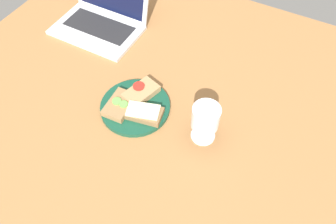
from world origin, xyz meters
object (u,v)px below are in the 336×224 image
Objects in this scene: sandwich_with_tomato at (141,92)px; laptop at (103,14)px; sandwich_with_cucumber at (120,105)px; sandwich_with_cheese at (143,112)px; wine_glass at (205,119)px; plate at (135,107)px.

laptop reaches higher than sandwich_with_tomato.
sandwich_with_tomato reaches higher than sandwich_with_cucumber.
laptop is (-36.38, 31.37, 1.99)cm from sandwich_with_cheese.
wine_glass is 0.40× the size of laptop.
plate is 43.84cm from laptop.
sandwich_with_cucumber is 7.96cm from sandwich_with_tomato.
sandwich_with_cucumber is 0.87× the size of wine_glass.
sandwich_with_cheese is 0.96× the size of wine_glass.
sandwich_with_tomato is (-4.70, 6.49, -0.06)cm from sandwich_with_cheese.
plate is at bearing 35.81° from sandwich_with_cucumber.
sandwich_with_cucumber is 0.91× the size of sandwich_with_cheese.
sandwich_with_cheese is at bearing -24.24° from plate.
wine_glass reaches higher than sandwich_with_cucumber.
sandwich_with_tomato is 0.39× the size of laptop.
laptop is at bearing 131.52° from sandwich_with_cucumber.
sandwich_with_cheese is at bearing 5.77° from sandwich_with_cucumber.
sandwich_with_tomato is at bearing 170.32° from wine_glass.
plate is at bearing -178.49° from wine_glass.
sandwich_with_cheese is (7.90, 0.80, 0.13)cm from sandwich_with_cucumber.
sandwich_with_tomato is at bearing -38.15° from laptop.
wine_glass is at bearing 7.55° from sandwich_with_cheese.
wine_glass is at bearing 1.51° from plate.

